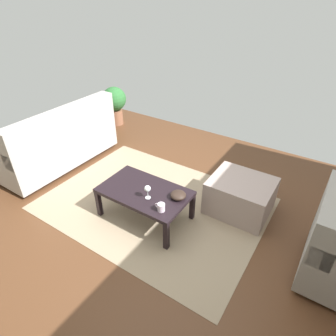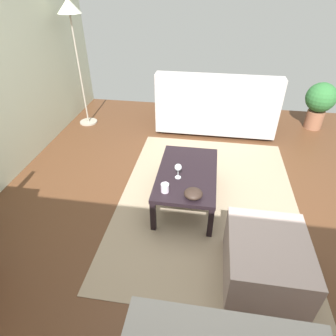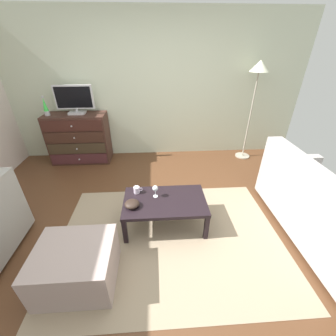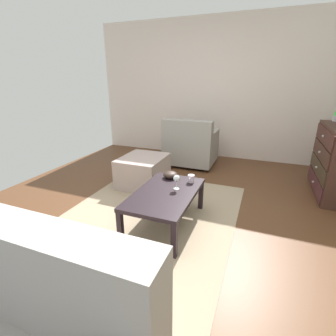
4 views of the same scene
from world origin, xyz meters
name	(u,v)px [view 3 (image 3 of 4)]	position (x,y,z in m)	size (l,w,h in m)	color
ground_plane	(154,227)	(0.00, 0.00, -0.03)	(5.73, 4.86, 0.05)	#55341F
wall_accent_rear	(151,89)	(0.00, 2.19, 1.28)	(5.73, 0.12, 2.55)	beige
area_rug	(170,237)	(0.20, -0.20, 0.00)	(2.60, 1.90, 0.01)	gray
dresser	(80,138)	(-1.37, 1.88, 0.46)	(1.08, 0.49, 0.92)	#422720
tv	(74,99)	(-1.32, 1.90, 1.18)	(0.65, 0.18, 0.49)	silver
lava_lamp	(45,107)	(-1.81, 1.83, 1.07)	(0.09, 0.09, 0.33)	#B7B7BC
coffee_table	(165,203)	(0.15, 0.03, 0.34)	(0.99, 0.60, 0.38)	black
wine_glass	(155,189)	(0.04, 0.12, 0.50)	(0.07, 0.07, 0.16)	silver
mug	(137,190)	(-0.19, 0.21, 0.42)	(0.11, 0.08, 0.08)	silver
bowl_decorative	(132,204)	(-0.23, -0.06, 0.42)	(0.17, 0.17, 0.08)	#2E211A
couch_large	(322,210)	(1.95, -0.22, 0.35)	(0.85, 1.74, 0.91)	#332319
ottoman	(77,265)	(-0.72, -0.66, 0.21)	(0.70, 0.60, 0.43)	#A38F89
standing_lamp	(258,76)	(1.84, 1.83, 1.52)	(0.32, 0.32, 1.78)	#A59E8C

